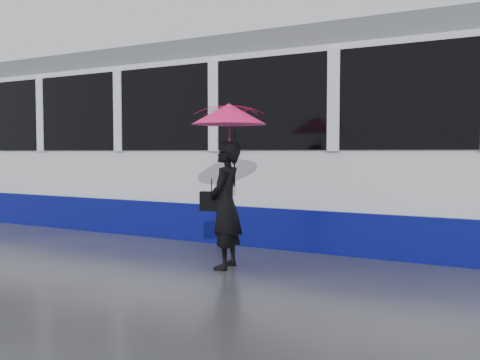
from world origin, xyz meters
The scene contains 6 objects.
ground centered at (0.00, 0.00, 0.00)m, with size 90.00×90.00×0.00m, color #27272C.
rails centered at (0.00, 2.50, 0.01)m, with size 34.00×1.51×0.02m.
tram centered at (2.00, 2.50, 1.64)m, with size 26.00×2.56×3.35m.
woman centered at (0.63, -0.26, 0.80)m, with size 0.58×0.38×1.60m, color black.
umbrella centered at (0.68, -0.26, 1.76)m, with size 1.12×1.12×1.08m.
handbag centered at (0.41, -0.24, 0.84)m, with size 0.31×0.18×0.43m.
Camera 1 is at (4.05, -6.00, 1.47)m, focal length 40.00 mm.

